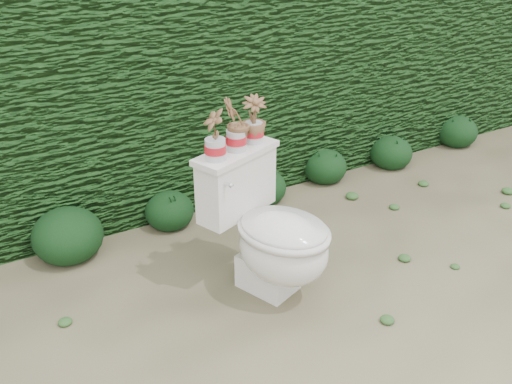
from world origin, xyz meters
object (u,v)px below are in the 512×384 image
toilet (271,234)px  potted_plant_left (215,136)px  potted_plant_center (236,126)px  potted_plant_right (254,121)px

toilet → potted_plant_left: (-0.23, 0.17, 0.55)m
toilet → potted_plant_center: potted_plant_center is taller
potted_plant_left → potted_plant_right: size_ratio=1.04×
toilet → potted_plant_left: 0.62m
toilet → potted_plant_center: 0.60m
toilet → potted_plant_left: potted_plant_left is taller
potted_plant_right → potted_plant_left: bearing=-144.2°
toilet → potted_plant_right: 0.61m
potted_plant_left → potted_plant_right: bearing=111.9°
potted_plant_center → toilet: bearing=90.9°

